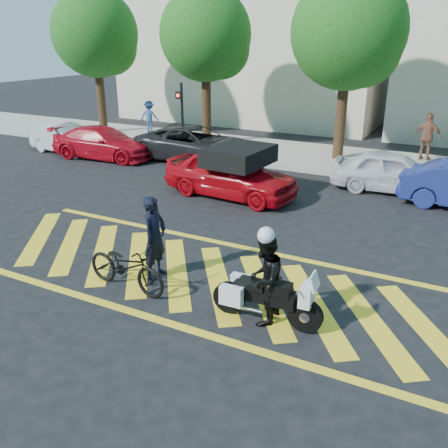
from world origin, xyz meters
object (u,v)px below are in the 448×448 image
at_px(parked_mid_left, 195,144).
at_px(parked_far_left, 68,139).
at_px(bicycle, 126,266).
at_px(officer_bike, 155,237).
at_px(parked_mid_right, 394,172).
at_px(officer_moto, 265,279).
at_px(red_convertible, 230,174).
at_px(police_motorcycle, 265,297).
at_px(parked_left, 103,143).

bearing_deg(parked_mid_left, parked_far_left, 104.51).
bearing_deg(bicycle, parked_mid_left, 28.10).
bearing_deg(officer_bike, bicycle, 163.47).
xyz_separation_m(officer_bike, parked_far_left, (-10.62, 8.19, -0.29)).
bearing_deg(parked_mid_right, parked_mid_left, 81.65).
relative_size(officer_moto, parked_mid_left, 0.33).
distance_m(red_convertible, parked_mid_left, 5.09).
xyz_separation_m(bicycle, red_convertible, (-0.88, 6.72, 0.24)).
bearing_deg(officer_bike, parked_far_left, 50.75).
relative_size(police_motorcycle, parked_mid_right, 0.53).
distance_m(bicycle, officer_moto, 3.11).
bearing_deg(parked_left, police_motorcycle, -133.07).
relative_size(bicycle, parked_mid_left, 0.38).
height_order(parked_left, parked_mid_left, parked_mid_left).
bearing_deg(officer_bike, parked_left, 44.50).
height_order(bicycle, parked_mid_left, parked_mid_left).
bearing_deg(parked_far_left, parked_left, -83.65).
xyz_separation_m(parked_left, parked_mid_left, (3.89, 1.40, 0.06)).
xyz_separation_m(parked_far_left, parked_mid_right, (14.32, 0.79, 0.06)).
relative_size(officer_moto, parked_far_left, 0.45).
height_order(police_motorcycle, parked_mid_left, parked_mid_left).
height_order(police_motorcycle, officer_moto, officer_moto).
xyz_separation_m(bicycle, parked_mid_right, (3.92, 9.77, 0.17)).
relative_size(parked_left, parked_mid_left, 0.88).
bearing_deg(officer_bike, police_motorcycle, -103.17).
relative_size(officer_bike, officer_moto, 1.06).
relative_size(parked_far_left, parked_mid_right, 0.95).
height_order(red_convertible, parked_mid_right, red_convertible).
height_order(bicycle, parked_left, parked_left).
bearing_deg(parked_far_left, red_convertible, -97.05).
height_order(red_convertible, parked_far_left, red_convertible).
distance_m(bicycle, parked_left, 12.23).
bearing_deg(officer_moto, parked_mid_left, -145.63).
bearing_deg(parked_mid_right, red_convertible, 118.37).
distance_m(parked_left, parked_mid_left, 4.14).
xyz_separation_m(red_convertible, parked_mid_left, (-3.53, 3.67, -0.04)).
height_order(bicycle, parked_mid_right, parked_mid_right).
height_order(red_convertible, parked_mid_left, red_convertible).
bearing_deg(bicycle, parked_mid_right, -16.73).
relative_size(officer_bike, police_motorcycle, 0.86).
bearing_deg(parked_left, bicycle, -142.72).
bearing_deg(officer_bike, red_convertible, 8.82).
relative_size(parked_far_left, parked_mid_left, 0.74).
distance_m(officer_moto, red_convertible, 7.63).
bearing_deg(officer_moto, red_convertible, -150.66).
distance_m(officer_bike, bicycle, 0.91).
bearing_deg(parked_mid_left, officer_moto, -142.29).
distance_m(officer_moto, parked_mid_left, 12.65).
bearing_deg(bicycle, parked_left, 47.84).
bearing_deg(red_convertible, bicycle, -167.36).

